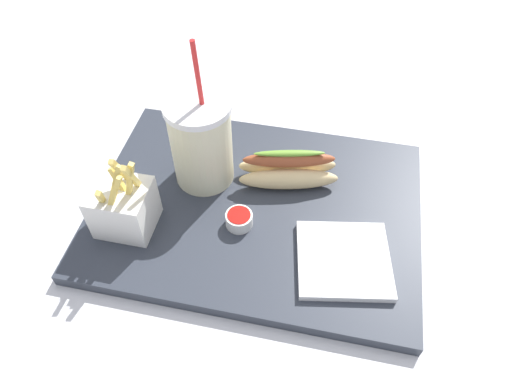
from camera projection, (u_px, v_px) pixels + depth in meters
ground_plane at (256, 217)px, 0.74m from camera, size 2.40×2.40×0.02m
food_tray at (256, 209)px, 0.72m from camera, size 0.49×0.36×0.02m
soda_cup at (201, 141)px, 0.70m from camera, size 0.10×0.10×0.24m
fries_basket at (123, 207)px, 0.66m from camera, size 0.08×0.08×0.14m
hot_dog_1 at (288, 169)px, 0.73m from camera, size 0.16×0.09×0.06m
ketchup_cup_1 at (239, 219)px, 0.68m from camera, size 0.04×0.04×0.02m
napkin_stack at (344, 260)px, 0.65m from camera, size 0.15×0.14×0.01m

